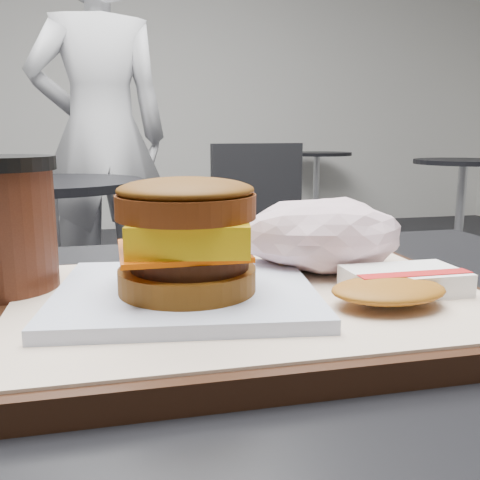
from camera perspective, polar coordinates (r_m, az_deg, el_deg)
name	(u,v)px	position (r m, az deg, el deg)	size (l,w,h in m)	color
serving_tray	(251,306)	(0.42, 1.18, -7.03)	(0.38, 0.28, 0.02)	black
breakfast_sandwich	(187,250)	(0.39, -5.68, -1.08)	(0.21, 0.19, 0.09)	white
hash_brown	(398,285)	(0.42, 16.46, -4.60)	(0.12, 0.09, 0.02)	white
crumpled_wrapper	(323,234)	(0.49, 8.82, 0.62)	(0.15, 0.12, 0.07)	white
neighbor_table	(50,234)	(2.11, -19.60, 0.59)	(0.70, 0.70, 0.75)	black
napkin	(3,182)	(2.04, -23.97, 5.68)	(0.12, 0.12, 0.00)	silver
neighbor_chair	(229,235)	(2.19, -1.23, 0.54)	(0.64, 0.49, 0.88)	#AEAEB3
patron	(101,136)	(2.69, -14.59, 10.69)	(0.66, 0.43, 1.82)	silver
bg_table_near	(462,187)	(3.97, 22.59, 5.22)	(0.66, 0.66, 0.75)	black
bg_table_far	(316,172)	(5.28, 8.16, 7.22)	(0.66, 0.66, 0.75)	black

